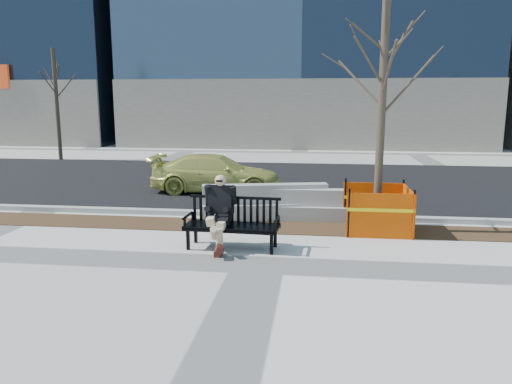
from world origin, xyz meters
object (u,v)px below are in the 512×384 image
bench (232,248)px  sedan (216,192)px  jersey_barrier_left (265,219)px  jersey_barrier_right (305,220)px  tree_fence (376,230)px  seated_man (220,247)px

bench → sedan: bearing=108.0°
jersey_barrier_left → jersey_barrier_right: (0.98, 0.03, 0.00)m
jersey_barrier_right → bench: bearing=-119.9°
bench → jersey_barrier_right: size_ratio=0.70×
sedan → jersey_barrier_right: sedan is taller
sedan → jersey_barrier_left: size_ratio=1.33×
tree_fence → sedan: (-4.50, 4.08, 0.00)m
sedan → jersey_barrier_left: 3.84m
bench → sedan: size_ratio=0.47×
bench → jersey_barrier_left: size_ratio=0.62×
tree_fence → jersey_barrier_right: tree_fence is taller
jersey_barrier_left → jersey_barrier_right: size_ratio=1.13×
bench → jersey_barrier_left: bench is taller
bench → sedan: 6.01m
bench → seated_man: 0.27m
jersey_barrier_left → sedan: bearing=107.7°
sedan → jersey_barrier_right: size_ratio=1.50×
seated_man → tree_fence: 3.64m
bench → seated_man: seated_man is taller
bench → jersey_barrier_right: bearing=64.7°
sedan → jersey_barrier_right: 4.39m
tree_fence → seated_man: bearing=-152.8°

